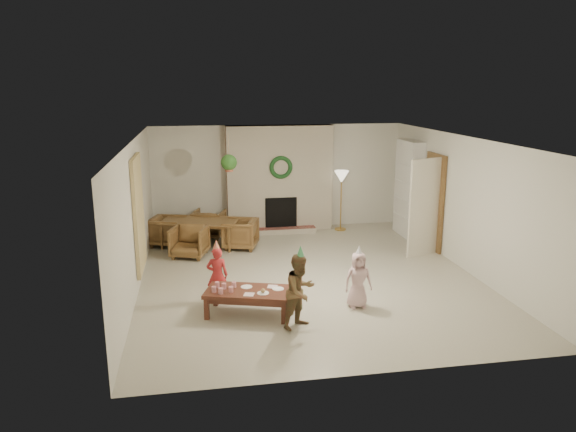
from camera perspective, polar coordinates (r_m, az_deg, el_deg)
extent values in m
plane|color=#B7B29E|center=(9.92, 2.12, -6.37)|extent=(7.00, 7.00, 0.00)
plane|color=white|center=(9.36, 2.25, 8.14)|extent=(7.00, 7.00, 0.00)
plane|color=silver|center=(12.94, -1.05, 4.17)|extent=(7.00, 0.00, 7.00)
plane|color=silver|center=(6.32, 8.83, -6.51)|extent=(7.00, 0.00, 7.00)
plane|color=silver|center=(9.42, -15.97, -0.07)|extent=(0.00, 7.00, 7.00)
plane|color=silver|center=(10.59, 18.27, 1.27)|extent=(0.00, 7.00, 7.00)
cube|color=#5E2418|center=(12.74, -0.91, 4.02)|extent=(2.50, 0.40, 2.50)
cube|color=maroon|center=(12.67, -0.64, -1.56)|extent=(1.60, 0.30, 0.12)
cube|color=black|center=(12.73, -0.77, 0.33)|extent=(0.75, 0.12, 0.75)
torus|color=#194320|center=(12.47, -0.75, 5.20)|extent=(0.54, 0.10, 0.54)
cylinder|color=gold|center=(13.03, 5.59, -1.40)|extent=(0.27, 0.27, 0.03)
cylinder|color=gold|center=(12.87, 5.66, 1.43)|extent=(0.03, 0.03, 1.30)
cone|color=beige|center=(12.75, 5.72, 4.17)|extent=(0.35, 0.35, 0.29)
cube|color=white|center=(12.59, 12.72, 2.86)|extent=(0.30, 1.00, 2.20)
cube|color=white|center=(12.72, 12.48, -0.02)|extent=(0.30, 0.92, 0.03)
cube|color=white|center=(12.63, 12.57, 1.74)|extent=(0.30, 0.92, 0.03)
cube|color=white|center=(12.55, 12.67, 3.53)|extent=(0.30, 0.92, 0.03)
cube|color=white|center=(12.49, 12.77, 5.33)|extent=(0.30, 0.92, 0.03)
cube|color=#9F371D|center=(12.54, 12.68, 0.44)|extent=(0.20, 0.40, 0.24)
cube|color=teal|center=(12.64, 12.44, 2.41)|extent=(0.20, 0.44, 0.24)
cube|color=#AC8D24|center=(12.43, 12.79, 4.03)|extent=(0.20, 0.36, 0.22)
cube|color=brown|center=(11.67, 15.28, 1.45)|extent=(0.05, 0.86, 2.04)
cube|color=beige|center=(11.18, 14.33, 0.87)|extent=(0.77, 0.32, 2.00)
cube|color=beige|center=(9.61, -15.61, 0.22)|extent=(0.06, 1.20, 2.00)
imported|color=brown|center=(11.74, -9.37, -1.85)|extent=(1.83, 1.36, 0.58)
imported|color=brown|center=(11.07, -10.46, -2.70)|extent=(0.86, 0.87, 0.64)
imported|color=brown|center=(12.39, -8.41, -0.83)|extent=(0.86, 0.87, 0.64)
imported|color=brown|center=(11.96, -12.67, -1.57)|extent=(0.87, 0.86, 0.64)
imported|color=brown|center=(11.50, -5.09, -1.89)|extent=(0.87, 0.86, 0.64)
cylinder|color=tan|center=(10.70, -6.34, 6.91)|extent=(0.01, 0.01, 0.70)
cylinder|color=brown|center=(10.75, -6.29, 5.06)|extent=(0.16, 0.16, 0.12)
sphere|color=#1D4717|center=(10.73, -6.31, 5.69)|extent=(0.32, 0.32, 0.32)
cube|color=#54291C|center=(8.23, -4.26, -8.06)|extent=(1.41, 0.99, 0.06)
cube|color=#54291C|center=(8.26, -4.25, -8.50)|extent=(1.29, 0.87, 0.08)
cube|color=#54291C|center=(8.20, -8.65, -9.75)|extent=(0.09, 0.09, 0.34)
cube|color=#54291C|center=(7.98, -0.45, -10.29)|extent=(0.09, 0.09, 0.34)
cube|color=#54291C|center=(8.67, -7.71, -8.39)|extent=(0.09, 0.09, 0.34)
cube|color=#54291C|center=(8.46, 0.03, -8.85)|extent=(0.09, 0.09, 0.34)
cylinder|color=silver|center=(8.18, -7.90, -7.74)|extent=(0.09, 0.09, 0.09)
cylinder|color=silver|center=(8.36, -7.55, -7.25)|extent=(0.09, 0.09, 0.09)
cylinder|color=silver|center=(8.11, -7.17, -7.92)|extent=(0.09, 0.09, 0.09)
cylinder|color=silver|center=(8.28, -6.84, -7.42)|extent=(0.09, 0.09, 0.09)
cylinder|color=silver|center=(8.14, -6.09, -7.78)|extent=(0.09, 0.09, 0.09)
cylinder|color=silver|center=(8.32, -5.77, -7.29)|extent=(0.09, 0.09, 0.09)
cylinder|color=white|center=(8.34, -4.44, -7.52)|extent=(0.22, 0.22, 0.01)
cylinder|color=white|center=(8.08, -2.67, -8.19)|extent=(0.22, 0.22, 0.01)
cylinder|color=white|center=(8.24, -1.07, -7.75)|extent=(0.22, 0.22, 0.01)
sphere|color=tan|center=(8.07, -2.68, -7.94)|extent=(0.09, 0.09, 0.07)
cube|color=#E3A7B2|center=(8.05, -4.17, -8.33)|extent=(0.19, 0.19, 0.01)
cube|color=#E3A7B2|center=(8.32, -1.67, -7.53)|extent=(0.19, 0.19, 0.01)
imported|color=#B12628|center=(8.66, -7.54, -6.29)|extent=(0.36, 0.25, 0.94)
cone|color=gold|center=(8.50, -7.64, -3.08)|extent=(0.17, 0.17, 0.18)
imported|color=maroon|center=(7.74, 1.31, -8.00)|extent=(0.68, 0.65, 1.10)
cone|color=#47A665|center=(7.54, 1.34, -3.82)|extent=(0.16, 0.16, 0.18)
imported|color=beige|center=(8.52, 7.47, -6.75)|extent=(0.45, 0.30, 0.90)
cone|color=silver|center=(8.36, 7.57, -3.63)|extent=(0.13, 0.13, 0.16)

